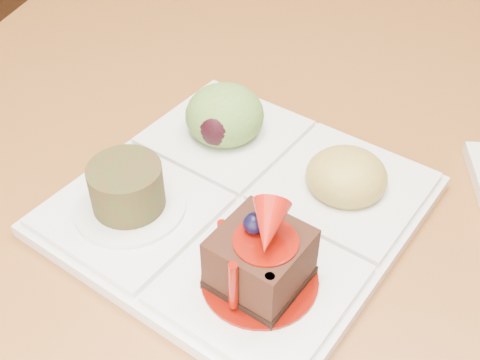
% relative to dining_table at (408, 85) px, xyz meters
% --- Properties ---
extents(dining_table, '(1.00, 1.80, 0.75)m').
position_rel_dining_table_xyz_m(dining_table, '(0.00, 0.00, 0.00)').
color(dining_table, brown).
rests_on(dining_table, ground).
extents(sampler_plate, '(0.33, 0.33, 0.10)m').
position_rel_dining_table_xyz_m(sampler_plate, '(-0.12, -0.34, 0.09)').
color(sampler_plate, silver).
rests_on(sampler_plate, dining_table).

